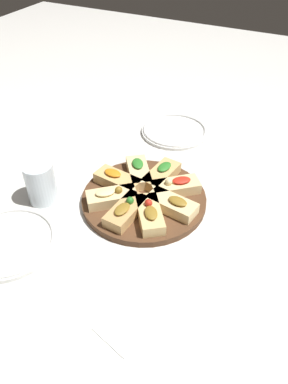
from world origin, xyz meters
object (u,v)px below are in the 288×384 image
plate_left (8,242)px  plate_right (175,131)px  napkin_stack (127,324)px  water_glass (41,183)px  serving_board (144,199)px

plate_left → plate_right: bearing=-13.6°
plate_left → plate_right: size_ratio=1.03×
plate_right → napkin_stack: size_ratio=2.14×
water_glass → plate_left: bearing=-171.1°
plate_right → napkin_stack: bearing=-164.4°
plate_right → plate_left: bearing=166.4°
plate_right → water_glass: size_ratio=2.00×
plate_right → napkin_stack: 0.69m
plate_right → serving_board: bearing=-170.0°
serving_board → plate_left: 0.34m
serving_board → napkin_stack: serving_board is taller
serving_board → plate_left: bearing=141.9°
plate_left → serving_board: bearing=-38.1°
plate_left → water_glass: bearing=8.9°
plate_right → water_glass: water_glass is taller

